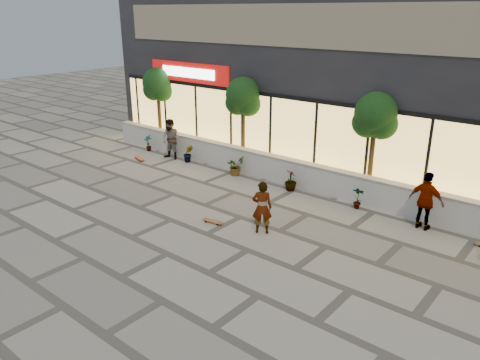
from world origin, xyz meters
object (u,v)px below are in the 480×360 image
Objects in this scene: skater_right_near at (426,201)px; tree_midwest at (243,99)px; tree_west at (158,86)px; tree_mideast at (375,118)px; skater_center at (262,207)px; skateboard_center at (213,221)px; skater_left at (171,139)px; skateboard_left at (139,158)px.

tree_midwest is at bearing -4.42° from skater_right_near.
tree_west and tree_mideast have the same top height.
tree_mideast is 2.31× the size of skater_center.
skateboard_center is (3.11, -5.37, -2.91)m from tree_midwest.
skateboard_center is at bearing -118.33° from tree_mideast.
tree_midwest is 5.20× the size of skateboard_center.
skater_left is 11.69m from skater_right_near.
skater_left reaches higher than skater_center.
skater_right_near is 2.51× the size of skateboard_center.
skater_center is (10.25, -4.88, -2.14)m from tree_west.
skater_left is at bearing 4.89° from skater_right_near.
tree_midwest is at bearing 14.36° from skater_left.
skater_right_near is at bearing -9.32° from tree_midwest.
skater_center is 1.99× the size of skateboard_left.
tree_midwest is at bearing 46.83° from skateboard_left.
skateboard_center is at bearing -31.96° from tree_west.
tree_west is at bearing 139.29° from skateboard_center.
skater_left is (-9.16, -1.40, -2.05)m from tree_mideast.
skater_right_near is at bearing -9.57° from skater_left.
tree_west is at bearing 180.00° from tree_mideast.
skater_center is (4.75, -4.88, -2.14)m from tree_midwest.
skateboard_left is at bearing -149.34° from tree_midwest.
tree_mideast is at bearing 0.00° from tree_west.
skater_center is at bearing 7.76° from skateboard_center.
skateboard_center is (-5.43, -3.97, -0.87)m from skater_right_near.
tree_west is 14.25m from skater_right_near.
tree_mideast is at bearing 52.91° from skateboard_center.
tree_west reaches higher than skater_right_near.
tree_west is at bearing -60.22° from skater_center.
skater_center is at bearing -104.40° from tree_mideast.
tree_midwest is 8.89m from skater_right_near.
skater_right_near is (14.03, -1.40, -2.04)m from tree_west.
tree_midwest reaches higher than skater_center.
skateboard_center is (-1.64, -0.49, -0.78)m from skater_center.
skater_right_near is at bearing -28.92° from tree_mideast.
skateboard_left is at bearing -166.31° from tree_mideast.
skateboard_center is at bearing -5.44° from skateboard_left.
tree_mideast is 4.60× the size of skateboard_left.
tree_midwest and tree_mideast have the same top height.
tree_midwest is at bearing 111.29° from skateboard_center.
tree_west is 2.09× the size of skater_left.
skater_right_near is at bearing -5.70° from tree_west.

